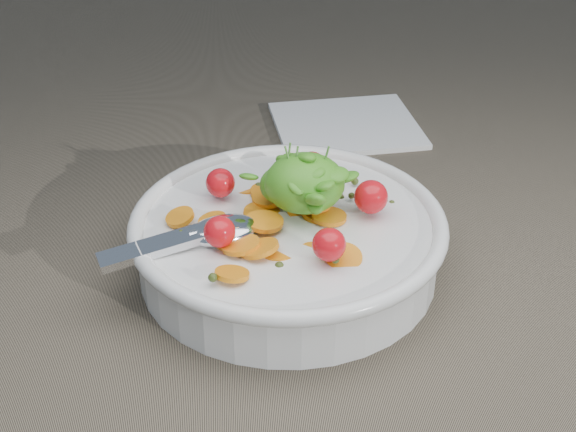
{
  "coord_description": "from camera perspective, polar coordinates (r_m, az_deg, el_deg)",
  "views": [
    {
      "loc": [
        -0.04,
        -0.55,
        0.39
      ],
      "look_at": [
        0.0,
        -0.02,
        0.05
      ],
      "focal_mm": 50.0,
      "sensor_mm": 36.0,
      "label": 1
    }
  ],
  "objects": [
    {
      "name": "bowl",
      "position": [
        0.64,
        -0.01,
        -1.64
      ],
      "size": [
        0.27,
        0.25,
        0.11
      ],
      "color": "white",
      "rests_on": "ground"
    },
    {
      "name": "ground",
      "position": [
        0.67,
        -0.23,
        -2.89
      ],
      "size": [
        6.0,
        6.0,
        0.0
      ],
      "primitive_type": "plane",
      "color": "#756853",
      "rests_on": "ground"
    },
    {
      "name": "napkin",
      "position": [
        0.89,
        4.16,
        6.45
      ],
      "size": [
        0.16,
        0.15,
        0.01
      ],
      "primitive_type": "cube",
      "rotation": [
        0.0,
        0.0,
        0.09
      ],
      "color": "white",
      "rests_on": "ground"
    }
  ]
}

